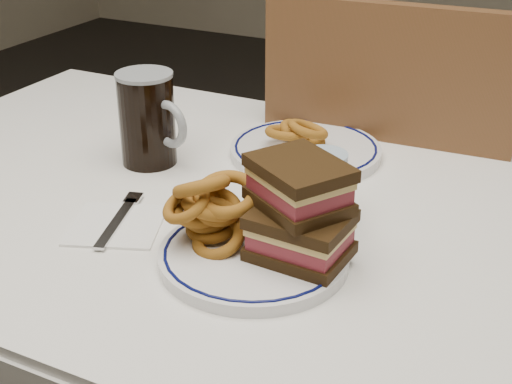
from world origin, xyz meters
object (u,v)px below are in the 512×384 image
at_px(reuben_sandwich, 300,210).
at_px(far_plate, 306,150).
at_px(chair_far, 390,207).
at_px(beer_mug, 148,118).
at_px(main_plate, 254,255).

distance_m(reuben_sandwich, far_plate, 0.36).
height_order(chair_far, beer_mug, chair_far).
relative_size(chair_far, far_plate, 3.77).
distance_m(beer_mug, far_plate, 0.28).
xyz_separation_m(main_plate, reuben_sandwich, (0.05, 0.02, 0.07)).
bearing_deg(reuben_sandwich, beer_mug, 152.63).
bearing_deg(far_plate, main_plate, -78.03).
bearing_deg(chair_far, main_plate, -91.54).
bearing_deg(beer_mug, main_plate, -34.34).
bearing_deg(reuben_sandwich, far_plate, 111.41).
bearing_deg(chair_far, beer_mug, -127.79).
xyz_separation_m(chair_far, beer_mug, (-0.32, -0.41, 0.29)).
bearing_deg(main_plate, beer_mug, 145.66).
distance_m(chair_far, reuben_sandwich, 0.66).
bearing_deg(beer_mug, far_plate, 32.65).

